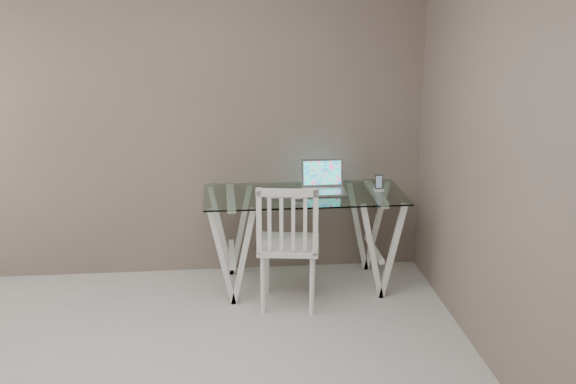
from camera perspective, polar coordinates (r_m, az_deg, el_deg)
room at (r=3.40m, az=-13.22°, el=6.31°), size 4.50×4.52×2.71m
desk at (r=5.53m, az=1.24°, el=-3.72°), size 1.50×0.70×0.75m
chair at (r=5.10m, az=0.02°, el=-3.88°), size 0.49×0.49×0.94m
laptop at (r=5.48m, az=2.82°, el=0.66°), size 0.32×0.26×0.23m
keyboard at (r=5.34m, az=-0.32°, el=-0.30°), size 0.29×0.12×0.01m
mouse at (r=5.27m, az=0.81°, el=-0.40°), size 0.11×0.06×0.03m
phone_dock at (r=5.52m, az=7.19°, el=0.45°), size 0.07×0.07×0.12m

